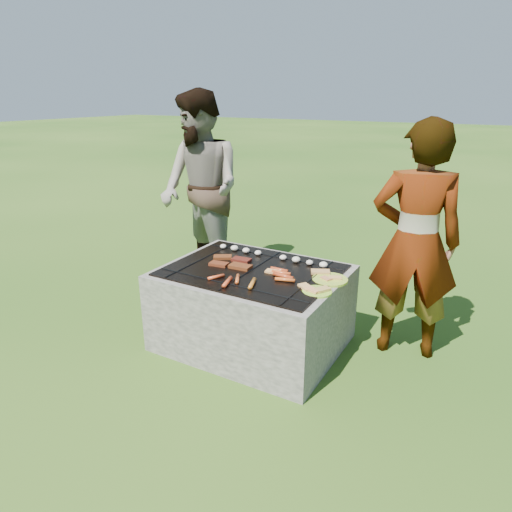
{
  "coord_description": "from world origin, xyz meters",
  "views": [
    {
      "loc": [
        1.57,
        -2.69,
        1.82
      ],
      "look_at": [
        0.0,
        0.05,
        0.7
      ],
      "focal_mm": 32.0,
      "sensor_mm": 36.0,
      "label": 1
    }
  ],
  "objects_px": {
    "fire_pit": "(253,310)",
    "plate_near": "(317,291)",
    "plate_far": "(330,279)",
    "cook": "(415,243)",
    "bystander": "(201,190)"
  },
  "relations": [
    {
      "from": "fire_pit",
      "to": "plate_near",
      "type": "bearing_deg",
      "value": -12.58
    },
    {
      "from": "fire_pit",
      "to": "plate_far",
      "type": "xyz_separation_m",
      "value": [
        0.56,
        0.11,
        0.33
      ]
    },
    {
      "from": "plate_far",
      "to": "cook",
      "type": "xyz_separation_m",
      "value": [
        0.47,
        0.38,
        0.24
      ]
    },
    {
      "from": "plate_near",
      "to": "cook",
      "type": "bearing_deg",
      "value": 52.45
    },
    {
      "from": "bystander",
      "to": "plate_near",
      "type": "bearing_deg",
      "value": -9.05
    },
    {
      "from": "plate_far",
      "to": "cook",
      "type": "bearing_deg",
      "value": 38.9
    },
    {
      "from": "plate_far",
      "to": "plate_near",
      "type": "xyz_separation_m",
      "value": [
        0.0,
        -0.23,
        0.0
      ]
    },
    {
      "from": "bystander",
      "to": "cook",
      "type": "bearing_deg",
      "value": 11.69
    },
    {
      "from": "plate_far",
      "to": "plate_near",
      "type": "relative_size",
      "value": 1.58
    },
    {
      "from": "fire_pit",
      "to": "cook",
      "type": "relative_size",
      "value": 0.77
    },
    {
      "from": "fire_pit",
      "to": "bystander",
      "type": "xyz_separation_m",
      "value": [
        -1.09,
        0.87,
        0.66
      ]
    },
    {
      "from": "fire_pit",
      "to": "plate_far",
      "type": "bearing_deg",
      "value": 10.62
    },
    {
      "from": "fire_pit",
      "to": "plate_far",
      "type": "distance_m",
      "value": 0.66
    },
    {
      "from": "fire_pit",
      "to": "plate_near",
      "type": "height_order",
      "value": "plate_near"
    },
    {
      "from": "cook",
      "to": "bystander",
      "type": "bearing_deg",
      "value": -26.24
    }
  ]
}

